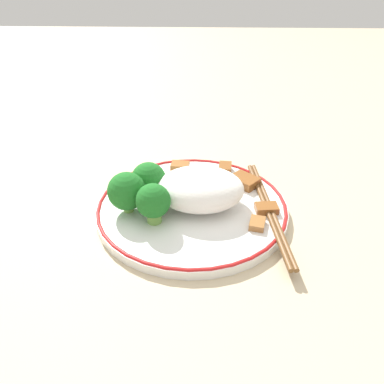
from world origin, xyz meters
name	(u,v)px	position (x,y,z in m)	size (l,w,h in m)	color
ground_plane	(192,211)	(0.00, 0.00, 0.00)	(3.00, 3.00, 0.00)	#C6B28E
plate	(192,207)	(0.00, 0.00, 0.01)	(0.26, 0.26, 0.01)	white
rice_mound	(200,188)	(0.01, 0.00, 0.04)	(0.12, 0.09, 0.05)	white
broccoli_back_left	(149,180)	(-0.06, 0.02, 0.04)	(0.05, 0.05, 0.05)	#72AD4C
broccoli_back_center	(127,191)	(-0.08, -0.02, 0.04)	(0.05, 0.05, 0.06)	#72AD4C
broccoli_back_right	(153,202)	(-0.05, -0.04, 0.04)	(0.04, 0.04, 0.05)	#72AD4C
meat_near_front	(180,166)	(-0.02, 0.10, 0.02)	(0.03, 0.02, 0.01)	#995B28
meat_near_left	(266,208)	(0.10, -0.01, 0.02)	(0.03, 0.02, 0.01)	brown
meat_near_right	(244,181)	(0.08, 0.05, 0.02)	(0.05, 0.05, 0.01)	brown
meat_near_back	(257,223)	(0.08, -0.05, 0.02)	(0.02, 0.03, 0.01)	#9E6633
meat_on_rice_edge	(225,168)	(0.05, 0.09, 0.02)	(0.02, 0.03, 0.01)	brown
chopsticks	(269,209)	(0.10, -0.01, 0.02)	(0.04, 0.23, 0.01)	brown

